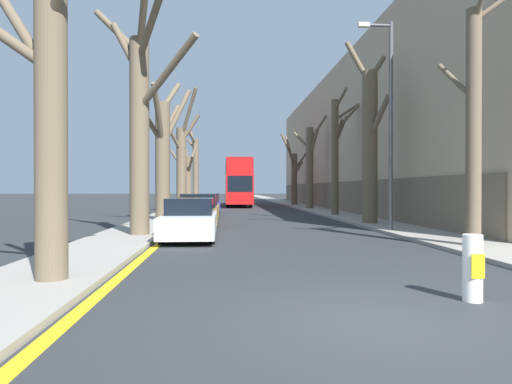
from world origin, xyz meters
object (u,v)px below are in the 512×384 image
(street_tree_right_1, at_px, (370,141))
(street_tree_right_4, at_px, (294,173))
(street_tree_left_4, at_px, (188,177))
(parked_car_3, at_px, (207,204))
(parked_car_2, at_px, (204,208))
(parked_car_0, at_px, (190,220))
(street_tree_left_0, at_px, (52,80))
(street_tree_left_2, at_px, (163,152))
(street_tree_left_5, at_px, (195,168))
(street_tree_right_3, at_px, (310,164))
(double_decker_bus, at_px, (238,180))
(parked_car_1, at_px, (199,211))
(lamp_post, at_px, (388,116))
(street_tree_left_1, at_px, (140,119))
(street_tree_right_0, at_px, (476,114))
(street_tree_right_2, at_px, (337,151))
(street_tree_left_3, at_px, (182,163))
(traffic_bollard, at_px, (473,268))

(street_tree_right_1, xyz_separation_m, street_tree_right_4, (0.12, 24.10, -0.75))
(street_tree_left_4, bearing_deg, parked_car_3, -76.17)
(parked_car_2, bearing_deg, parked_car_0, -90.00)
(street_tree_left_0, height_order, street_tree_left_2, street_tree_left_0)
(street_tree_left_5, height_order, street_tree_right_3, street_tree_left_5)
(street_tree_right_4, bearing_deg, double_decker_bus, -178.38)
(street_tree_right_3, distance_m, parked_car_1, 18.44)
(street_tree_right_3, xyz_separation_m, lamp_post, (-0.69, -19.92, 0.83))
(street_tree_left_1, relative_size, parked_car_1, 2.14)
(lamp_post, bearing_deg, street_tree_right_0, -81.18)
(parked_car_0, distance_m, lamp_post, 8.74)
(street_tree_right_4, distance_m, parked_car_0, 30.65)
(parked_car_1, bearing_deg, parked_car_0, -90.00)
(street_tree_right_0, bearing_deg, parked_car_2, 120.81)
(street_tree_left_0, relative_size, street_tree_left_1, 0.89)
(street_tree_right_0, bearing_deg, street_tree_right_4, 90.29)
(street_tree_right_2, height_order, parked_car_2, street_tree_right_2)
(parked_car_3, bearing_deg, street_tree_left_3, -163.58)
(street_tree_left_0, xyz_separation_m, traffic_bollard, (6.93, -1.60, -3.19))
(parked_car_0, bearing_deg, street_tree_left_5, 93.20)
(parked_car_3, relative_size, traffic_bollard, 4.31)
(street_tree_left_0, height_order, parked_car_0, street_tree_left_0)
(parked_car_2, bearing_deg, street_tree_left_5, 94.69)
(double_decker_bus, xyz_separation_m, traffic_bollard, (2.43, -38.37, -2.05))
(street_tree_right_0, xyz_separation_m, street_tree_right_3, (-0.08, 24.85, -0.12))
(street_tree_left_3, relative_size, street_tree_right_2, 1.07)
(street_tree_right_2, xyz_separation_m, parked_car_0, (-8.28, -12.37, -3.44))
(street_tree_right_0, height_order, parked_car_0, street_tree_right_0)
(street_tree_left_4, bearing_deg, parked_car_1, -84.11)
(street_tree_right_3, distance_m, street_tree_right_4, 7.92)
(street_tree_right_3, bearing_deg, street_tree_left_2, -127.92)
(street_tree_right_0, bearing_deg, street_tree_left_5, 105.50)
(parked_car_0, bearing_deg, street_tree_left_4, 94.66)
(street_tree_right_2, bearing_deg, lamp_post, -93.39)
(street_tree_left_4, bearing_deg, traffic_bollard, -78.39)
(lamp_post, relative_size, traffic_bollard, 7.97)
(street_tree_left_3, bearing_deg, street_tree_right_2, -22.22)
(street_tree_left_2, xyz_separation_m, street_tree_right_4, (10.23, 21.15, -0.42))
(parked_car_3, xyz_separation_m, traffic_bollard, (5.03, -26.14, -0.14))
(street_tree_left_2, relative_size, traffic_bollard, 7.31)
(parked_car_2, relative_size, lamp_post, 0.49)
(street_tree_left_3, xyz_separation_m, parked_car_0, (1.80, -16.49, -2.87))
(street_tree_left_5, bearing_deg, street_tree_right_4, -23.22)
(street_tree_right_1, xyz_separation_m, parked_car_3, (-8.12, 11.71, -3.36))
(parked_car_2, bearing_deg, parked_car_3, 90.00)
(street_tree_left_1, bearing_deg, traffic_bollard, -54.63)
(street_tree_left_0, bearing_deg, double_decker_bus, 83.02)
(street_tree_left_3, distance_m, street_tree_right_2, 10.90)
(street_tree_left_2, height_order, lamp_post, lamp_post)
(street_tree_right_0, height_order, double_decker_bus, street_tree_right_0)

